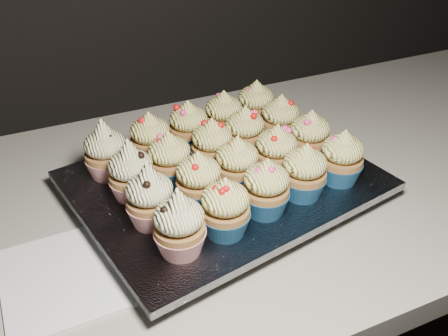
# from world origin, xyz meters

# --- Properties ---
(worktop) EXTENTS (2.44, 0.64, 0.04)m
(worktop) POSITION_xyz_m (0.00, 1.70, 0.88)
(worktop) COLOR beige
(worktop) RESTS_ON cabinet
(napkin) EXTENTS (0.17, 0.17, 0.00)m
(napkin) POSITION_xyz_m (-0.12, 1.60, 0.90)
(napkin) COLOR white
(napkin) RESTS_ON worktop
(baking_tray) EXTENTS (0.43, 0.36, 0.02)m
(baking_tray) POSITION_xyz_m (0.12, 1.67, 0.91)
(baking_tray) COLOR black
(baking_tray) RESTS_ON worktop
(foil_lining) EXTENTS (0.47, 0.40, 0.01)m
(foil_lining) POSITION_xyz_m (0.12, 1.67, 0.93)
(foil_lining) COLOR silver
(foil_lining) RESTS_ON baking_tray
(cupcake_0) EXTENTS (0.06, 0.06, 0.10)m
(cupcake_0) POSITION_xyz_m (0.01, 1.55, 0.97)
(cupcake_0) COLOR #A4161B
(cupcake_0) RESTS_ON foil_lining
(cupcake_1) EXTENTS (0.06, 0.06, 0.08)m
(cupcake_1) POSITION_xyz_m (0.07, 1.56, 0.97)
(cupcake_1) COLOR navy
(cupcake_1) RESTS_ON foil_lining
(cupcake_2) EXTENTS (0.06, 0.06, 0.08)m
(cupcake_2) POSITION_xyz_m (0.14, 1.57, 0.97)
(cupcake_2) COLOR navy
(cupcake_2) RESTS_ON foil_lining
(cupcake_3) EXTENTS (0.06, 0.06, 0.08)m
(cupcake_3) POSITION_xyz_m (0.21, 1.58, 0.97)
(cupcake_3) COLOR navy
(cupcake_3) RESTS_ON foil_lining
(cupcake_4) EXTENTS (0.06, 0.06, 0.08)m
(cupcake_4) POSITION_xyz_m (0.27, 1.59, 0.97)
(cupcake_4) COLOR navy
(cupcake_4) RESTS_ON foil_lining
(cupcake_5) EXTENTS (0.06, 0.06, 0.10)m
(cupcake_5) POSITION_xyz_m (-0.00, 1.61, 0.97)
(cupcake_5) COLOR #A4161B
(cupcake_5) RESTS_ON foil_lining
(cupcake_6) EXTENTS (0.06, 0.06, 0.08)m
(cupcake_6) POSITION_xyz_m (0.07, 1.63, 0.97)
(cupcake_6) COLOR navy
(cupcake_6) RESTS_ON foil_lining
(cupcake_7) EXTENTS (0.06, 0.06, 0.08)m
(cupcake_7) POSITION_xyz_m (0.13, 1.64, 0.97)
(cupcake_7) COLOR navy
(cupcake_7) RESTS_ON foil_lining
(cupcake_8) EXTENTS (0.06, 0.06, 0.08)m
(cupcake_8) POSITION_xyz_m (0.20, 1.65, 0.97)
(cupcake_8) COLOR navy
(cupcake_8) RESTS_ON foil_lining
(cupcake_9) EXTENTS (0.06, 0.06, 0.08)m
(cupcake_9) POSITION_xyz_m (0.26, 1.66, 0.97)
(cupcake_9) COLOR navy
(cupcake_9) RESTS_ON foil_lining
(cupcake_10) EXTENTS (0.06, 0.06, 0.10)m
(cupcake_10) POSITION_xyz_m (-0.01, 1.68, 0.97)
(cupcake_10) COLOR #A4161B
(cupcake_10) RESTS_ON foil_lining
(cupcake_11) EXTENTS (0.06, 0.06, 0.08)m
(cupcake_11) POSITION_xyz_m (0.05, 1.69, 0.97)
(cupcake_11) COLOR navy
(cupcake_11) RESTS_ON foil_lining
(cupcake_12) EXTENTS (0.06, 0.06, 0.08)m
(cupcake_12) POSITION_xyz_m (0.12, 1.70, 0.97)
(cupcake_12) COLOR navy
(cupcake_12) RESTS_ON foil_lining
(cupcake_13) EXTENTS (0.06, 0.06, 0.08)m
(cupcake_13) POSITION_xyz_m (0.18, 1.72, 0.97)
(cupcake_13) COLOR navy
(cupcake_13) RESTS_ON foil_lining
(cupcake_14) EXTENTS (0.06, 0.06, 0.08)m
(cupcake_14) POSITION_xyz_m (0.25, 1.73, 0.97)
(cupcake_14) COLOR navy
(cupcake_14) RESTS_ON foil_lining
(cupcake_15) EXTENTS (0.06, 0.06, 0.10)m
(cupcake_15) POSITION_xyz_m (-0.03, 1.75, 0.97)
(cupcake_15) COLOR #A4161B
(cupcake_15) RESTS_ON foil_lining
(cupcake_16) EXTENTS (0.06, 0.06, 0.08)m
(cupcake_16) POSITION_xyz_m (0.04, 1.76, 0.97)
(cupcake_16) COLOR navy
(cupcake_16) RESTS_ON foil_lining
(cupcake_17) EXTENTS (0.06, 0.06, 0.08)m
(cupcake_17) POSITION_xyz_m (0.11, 1.77, 0.97)
(cupcake_17) COLOR navy
(cupcake_17) RESTS_ON foil_lining
(cupcake_18) EXTENTS (0.06, 0.06, 0.08)m
(cupcake_18) POSITION_xyz_m (0.17, 1.78, 0.97)
(cupcake_18) COLOR navy
(cupcake_18) RESTS_ON foil_lining
(cupcake_19) EXTENTS (0.06, 0.06, 0.08)m
(cupcake_19) POSITION_xyz_m (0.24, 1.79, 0.97)
(cupcake_19) COLOR navy
(cupcake_19) RESTS_ON foil_lining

